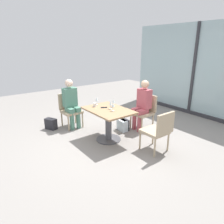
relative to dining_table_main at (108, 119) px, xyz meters
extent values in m
plane|color=gray|center=(0.00, 0.00, -0.51)|extent=(12.00, 12.00, 0.00)
cube|color=#9CB7BC|center=(0.00, 3.20, 0.84)|extent=(4.48, 0.03, 2.70)
cube|color=#2D2D33|center=(0.00, 3.17, 0.84)|extent=(0.08, 0.06, 2.70)
cube|color=#2D2D33|center=(0.00, 3.17, -0.46)|extent=(4.48, 0.10, 0.10)
cube|color=#997551|center=(0.00, 0.00, 0.20)|extent=(1.10, 0.77, 0.04)
cylinder|color=#4C4C51|center=(0.00, 0.00, -0.17)|extent=(0.14, 0.14, 0.69)
cylinder|color=#4C4C51|center=(0.00, 0.00, -0.50)|extent=(0.56, 0.56, 0.02)
cube|color=tan|center=(0.00, 1.06, -0.09)|extent=(0.46, 0.46, 0.06)
cube|color=tan|center=(0.00, 1.31, 0.15)|extent=(0.46, 0.05, 0.42)
cylinder|color=tan|center=(-0.20, 0.86, -0.32)|extent=(0.04, 0.04, 0.39)
cylinder|color=tan|center=(0.20, 0.86, -0.32)|extent=(0.04, 0.04, 0.39)
cylinder|color=tan|center=(-0.20, 1.26, -0.32)|extent=(0.04, 0.04, 0.39)
cylinder|color=tan|center=(0.20, 1.26, -0.32)|extent=(0.04, 0.04, 0.39)
cube|color=tan|center=(-1.21, -0.30, -0.09)|extent=(0.46, 0.46, 0.06)
cube|color=tan|center=(-1.46, -0.30, 0.15)|extent=(0.05, 0.46, 0.42)
cylinder|color=tan|center=(-1.01, -0.50, -0.32)|extent=(0.04, 0.04, 0.39)
cylinder|color=tan|center=(-1.01, -0.10, -0.32)|extent=(0.04, 0.04, 0.39)
cylinder|color=tan|center=(-1.41, -0.50, -0.32)|extent=(0.04, 0.04, 0.39)
cylinder|color=tan|center=(-1.41, -0.10, -0.32)|extent=(0.04, 0.04, 0.39)
cube|color=tan|center=(0.95, 0.46, -0.09)|extent=(0.46, 0.46, 0.06)
cube|color=tan|center=(1.20, 0.46, 0.15)|extent=(0.05, 0.46, 0.42)
cylinder|color=tan|center=(0.75, 0.66, -0.32)|extent=(0.04, 0.04, 0.39)
cylinder|color=tan|center=(0.75, 0.26, -0.32)|extent=(0.04, 0.04, 0.39)
cylinder|color=tan|center=(1.15, 0.66, -0.32)|extent=(0.04, 0.04, 0.39)
cylinder|color=tan|center=(1.15, 0.26, -0.32)|extent=(0.04, 0.04, 0.39)
cylinder|color=#B24C56|center=(-0.09, 0.89, -0.29)|extent=(0.11, 0.11, 0.45)
cube|color=#B24C56|center=(-0.09, 0.98, -0.01)|extent=(0.13, 0.32, 0.11)
cylinder|color=#B24C56|center=(0.09, 0.89, -0.29)|extent=(0.11, 0.11, 0.45)
cube|color=#B24C56|center=(0.09, 0.98, -0.01)|extent=(0.13, 0.32, 0.11)
cube|color=#B24C56|center=(0.00, 1.11, 0.29)|extent=(0.34, 0.20, 0.48)
sphere|color=#D8AD8C|center=(0.00, 1.11, 0.65)|extent=(0.20, 0.20, 0.20)
cylinder|color=#4C7F6B|center=(-1.03, -0.39, -0.29)|extent=(0.11, 0.11, 0.45)
cube|color=#4C7F6B|center=(-1.13, -0.39, -0.01)|extent=(0.32, 0.13, 0.11)
cylinder|color=#4C7F6B|center=(-1.03, -0.21, -0.29)|extent=(0.11, 0.11, 0.45)
cube|color=#4C7F6B|center=(-1.13, -0.21, -0.01)|extent=(0.32, 0.13, 0.11)
cube|color=#4C7F6B|center=(-1.26, -0.30, 0.29)|extent=(0.20, 0.34, 0.48)
sphere|color=beige|center=(-1.26, -0.30, 0.65)|extent=(0.20, 0.20, 0.20)
cylinder|color=silver|center=(0.14, 0.02, 0.22)|extent=(0.06, 0.06, 0.00)
cylinder|color=silver|center=(0.14, 0.02, 0.26)|extent=(0.01, 0.01, 0.08)
cone|color=silver|center=(0.14, 0.02, 0.35)|extent=(0.07, 0.07, 0.09)
cylinder|color=silver|center=(-0.08, 0.20, 0.22)|extent=(0.06, 0.06, 0.00)
cylinder|color=silver|center=(-0.08, 0.20, 0.26)|extent=(0.01, 0.01, 0.08)
cone|color=silver|center=(-0.08, 0.20, 0.35)|extent=(0.07, 0.07, 0.09)
cylinder|color=silver|center=(0.00, 0.06, 0.22)|extent=(0.06, 0.06, 0.00)
cylinder|color=silver|center=(0.00, 0.06, 0.26)|extent=(0.01, 0.01, 0.08)
cone|color=silver|center=(0.00, 0.06, 0.35)|extent=(0.07, 0.07, 0.09)
cylinder|color=silver|center=(-0.46, 0.00, 0.22)|extent=(0.06, 0.06, 0.00)
cylinder|color=silver|center=(-0.46, 0.00, 0.26)|extent=(0.01, 0.01, 0.08)
cone|color=silver|center=(-0.46, 0.00, 0.35)|extent=(0.07, 0.07, 0.09)
cylinder|color=white|center=(-0.36, -0.12, 0.26)|extent=(0.08, 0.08, 0.09)
cube|color=black|center=(-0.17, 0.00, 0.22)|extent=(0.13, 0.16, 0.01)
cube|color=#232328|center=(-0.24, 0.66, -0.37)|extent=(0.32, 0.19, 0.28)
cube|color=#232328|center=(-1.40, -0.81, -0.37)|extent=(0.34, 0.27, 0.28)
cube|color=silver|center=(-0.22, 0.59, -0.37)|extent=(0.32, 0.20, 0.28)
camera|label=1|loc=(3.43, -2.51, 1.57)|focal=32.64mm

